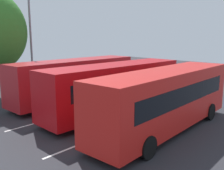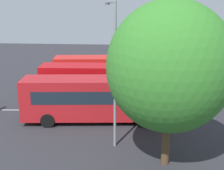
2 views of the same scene
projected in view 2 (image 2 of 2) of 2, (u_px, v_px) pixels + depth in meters
name	position (u px, v px, depth m)	size (l,w,h in m)	color
ground_plane	(95.00, 102.00, 25.83)	(69.93, 69.93, 0.00)	#2B2B30
bus_far_left	(108.00, 71.00, 29.18)	(10.66, 3.49, 3.20)	red
bus_center_left	(102.00, 82.00, 25.40)	(10.58, 2.92, 3.20)	#B70C11
bus_center_right	(96.00, 98.00, 21.22)	(10.64, 3.33, 3.20)	#AD191E
street_lamp	(114.00, 66.00, 16.86)	(0.91, 2.65, 8.46)	gray
depot_tree	(170.00, 67.00, 14.58)	(6.29, 5.66, 8.60)	#4C3823
lane_stripe_outer_left	(98.00, 94.00, 27.82)	(14.35, 0.12, 0.01)	silver
lane_stripe_inner_left	(92.00, 110.00, 23.84)	(14.35, 0.12, 0.01)	silver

